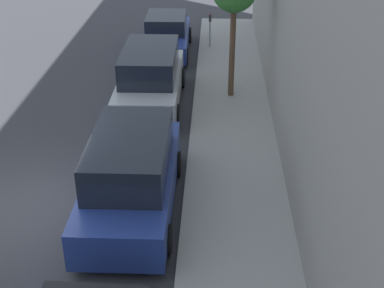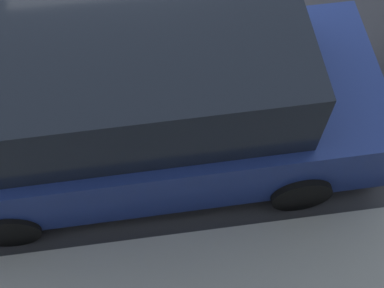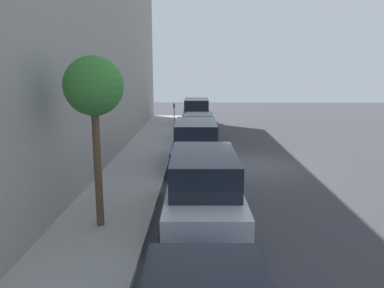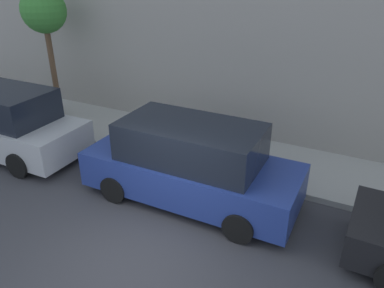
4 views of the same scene
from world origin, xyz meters
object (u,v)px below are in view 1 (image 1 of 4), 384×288
parked_minivan_third (131,175)px  parking_meter_far (210,26)px  parked_minivan_fourth (150,78)px  parked_sedan_fifth (166,35)px

parked_minivan_third → parking_meter_far: size_ratio=3.48×
parked_minivan_fourth → parked_sedan_fifth: parked_minivan_fourth is taller
parked_minivan_third → parked_minivan_fourth: size_ratio=1.00×
parked_minivan_fourth → parked_sedan_fifth: (0.05, 5.32, -0.20)m
parked_minivan_third → parked_minivan_fourth: (-0.24, 5.90, -0.00)m
parked_minivan_third → parked_sedan_fifth: (-0.18, 11.22, -0.20)m
parked_sedan_fifth → parking_meter_far: size_ratio=3.21×
parking_meter_far → parked_minivan_fourth: bearing=-108.1°
parked_sedan_fifth → parking_meter_far: parking_meter_far is taller
parked_sedan_fifth → parked_minivan_third: bearing=-89.1°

